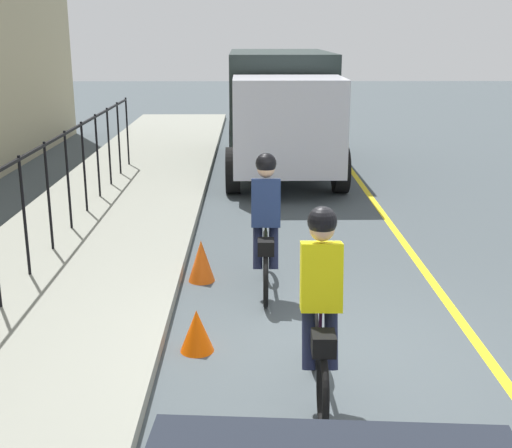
# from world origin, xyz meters

# --- Properties ---
(ground_plane) EXTENTS (80.00, 80.00, 0.00)m
(ground_plane) POSITION_xyz_m (0.00, 0.00, 0.00)
(ground_plane) COLOR #414A4E
(lane_line_centre) EXTENTS (36.00, 0.12, 0.01)m
(lane_line_centre) POSITION_xyz_m (0.00, -1.60, 0.00)
(lane_line_centre) COLOR yellow
(lane_line_centre) RESTS_ON ground
(sidewalk) EXTENTS (40.00, 3.20, 0.15)m
(sidewalk) POSITION_xyz_m (0.00, 3.40, 0.07)
(sidewalk) COLOR gray
(sidewalk) RESTS_ON ground
(cyclist_lead) EXTENTS (1.71, 0.37, 1.83)m
(cyclist_lead) POSITION_xyz_m (1.79, 0.67, 0.91)
(cyclist_lead) COLOR black
(cyclist_lead) RESTS_ON ground
(cyclist_follow) EXTENTS (1.71, 0.37, 1.83)m
(cyclist_follow) POSITION_xyz_m (-0.84, 0.24, 0.91)
(cyclist_follow) COLOR black
(cyclist_follow) RESTS_ON ground
(box_truck_background) EXTENTS (6.74, 2.60, 2.78)m
(box_truck_background) POSITION_xyz_m (9.92, 0.12, 1.55)
(box_truck_background) COLOR #242F2D
(box_truck_background) RESTS_ON ground
(traffic_cone_near) EXTENTS (0.36, 0.36, 0.46)m
(traffic_cone_near) POSITION_xyz_m (0.14, 1.43, 0.23)
(traffic_cone_near) COLOR #FE5404
(traffic_cone_near) RESTS_ON ground
(traffic_cone_far) EXTENTS (0.36, 0.36, 0.58)m
(traffic_cone_far) POSITION_xyz_m (2.23, 1.52, 0.29)
(traffic_cone_far) COLOR #F75B11
(traffic_cone_far) RESTS_ON ground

